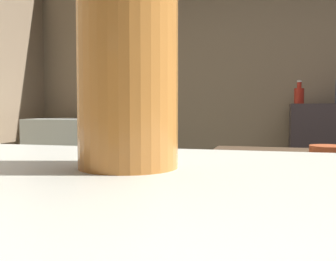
{
  "coord_description": "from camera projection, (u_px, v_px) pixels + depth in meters",
  "views": [
    {
      "loc": [
        -0.4,
        -1.24,
        1.14
      ],
      "look_at": [
        -0.53,
        -0.75,
        1.11
      ],
      "focal_mm": 41.96,
      "sensor_mm": 36.0,
      "label": 1
    }
  ],
  "objects": [
    {
      "name": "wall_back",
      "position": [
        324.0,
        82.0,
        3.2
      ],
      "size": [
        5.2,
        0.1,
        2.7
      ],
      "primitive_type": "cube",
      "color": "#957E62",
      "rests_on": "ground"
    },
    {
      "name": "mini_fridge",
      "position": [
        73.0,
        180.0,
        3.33
      ],
      "size": [
        0.64,
        0.58,
        1.05
      ],
      "color": "white",
      "rests_on": "ground"
    },
    {
      "name": "mixing_bowl",
      "position": [
        329.0,
        151.0,
        1.77
      ],
      "size": [
        0.17,
        0.17,
        0.05
      ],
      "primitive_type": "cylinder",
      "color": "#CB5B31",
      "rests_on": "prep_counter"
    },
    {
      "name": "pint_glass_near",
      "position": [
        128.0,
        74.0,
        0.32
      ],
      "size": [
        0.08,
        0.08,
        0.15
      ],
      "color": "#C87B36",
      "rests_on": "bar_counter"
    },
    {
      "name": "bottle_soy",
      "position": [
        299.0,
        95.0,
        3.02
      ],
      "size": [
        0.07,
        0.07,
        0.18
      ],
      "color": "red",
      "rests_on": "back_shelf"
    }
  ]
}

